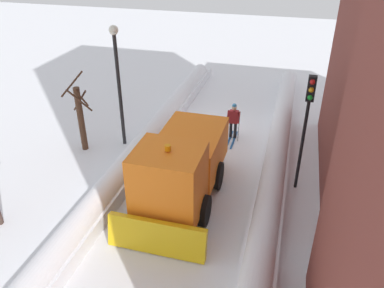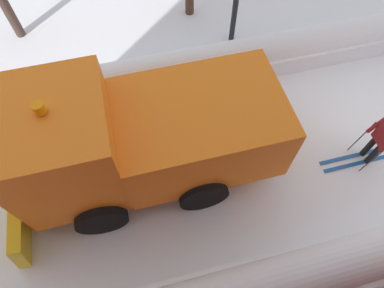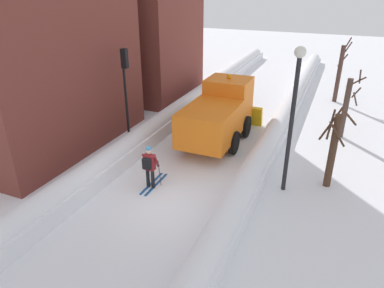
% 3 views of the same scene
% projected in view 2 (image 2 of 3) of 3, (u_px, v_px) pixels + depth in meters
% --- Properties ---
extents(plow_truck, '(3.20, 5.98, 3.12)m').
position_uv_depth(plow_truck, '(138.00, 140.00, 6.79)').
color(plow_truck, orange).
rests_on(plow_truck, ground).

